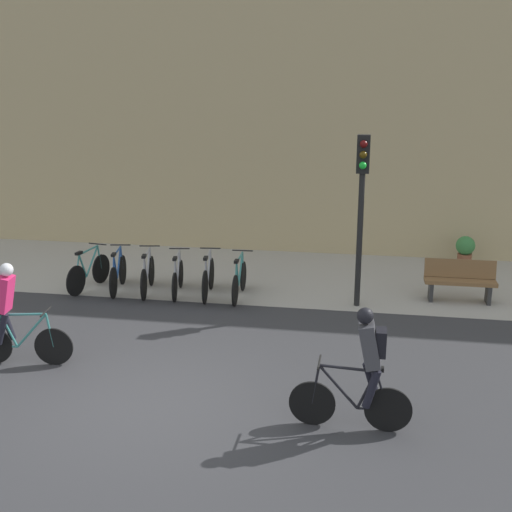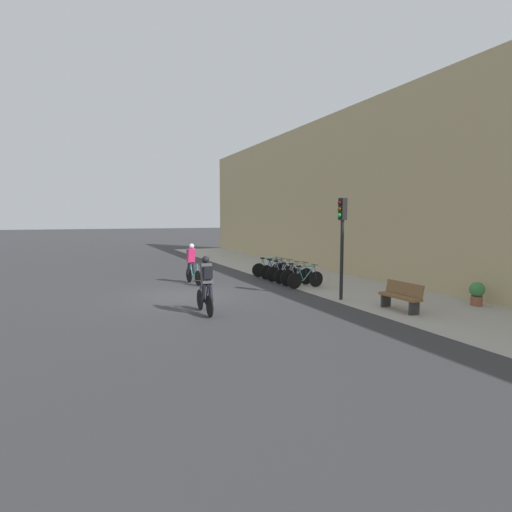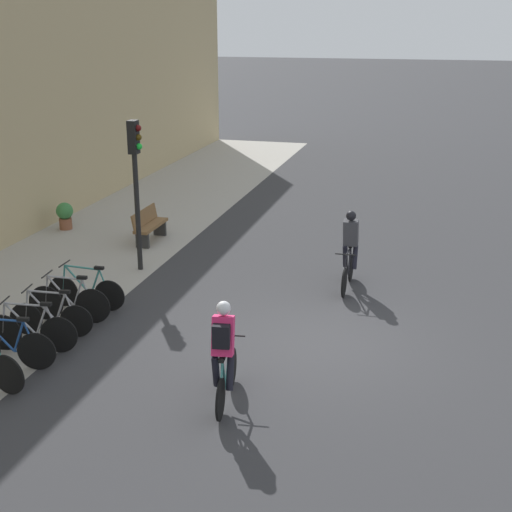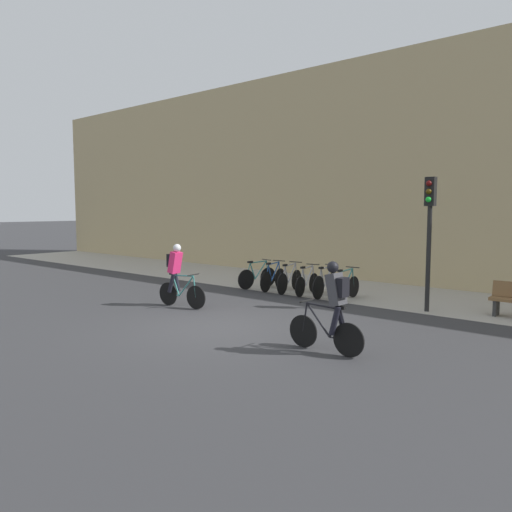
{
  "view_description": "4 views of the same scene",
  "coord_description": "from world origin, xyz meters",
  "views": [
    {
      "loc": [
        3.04,
        -8.1,
        4.64
      ],
      "look_at": [
        1.08,
        3.31,
        1.43
      ],
      "focal_mm": 45.0,
      "sensor_mm": 36.0,
      "label": 1
    },
    {
      "loc": [
        14.45,
        -3.57,
        2.88
      ],
      "look_at": [
        0.31,
        2.78,
        1.4
      ],
      "focal_mm": 28.0,
      "sensor_mm": 36.0,
      "label": 2
    },
    {
      "loc": [
        -11.98,
        -2.01,
        5.75
      ],
      "look_at": [
        0.33,
        1.29,
        1.5
      ],
      "focal_mm": 50.0,
      "sensor_mm": 36.0,
      "label": 3
    },
    {
      "loc": [
        8.04,
        -8.1,
        2.74
      ],
      "look_at": [
        -0.33,
        1.7,
        1.52
      ],
      "focal_mm": 35.0,
      "sensor_mm": 36.0,
      "label": 4
    }
  ],
  "objects": [
    {
      "name": "ground",
      "position": [
        0.0,
        0.0,
        0.0
      ],
      "size": [
        200.0,
        200.0,
        0.0
      ],
      "primitive_type": "plane",
      "color": "#333335"
    },
    {
      "name": "parked_bike_5",
      "position": [
        0.42,
        4.96,
        0.4
      ],
      "size": [
        0.46,
        1.71,
        0.97
      ],
      "color": "black",
      "rests_on": "ground"
    },
    {
      "name": "parked_bike_4",
      "position": [
        -0.27,
        4.97,
        0.42
      ],
      "size": [
        0.46,
        1.69,
        0.99
      ],
      "color": "black",
      "rests_on": "ground"
    },
    {
      "name": "potted_plant",
      "position": [
        5.62,
        8.37,
        0.44
      ],
      "size": [
        0.48,
        0.48,
        0.78
      ],
      "color": "brown",
      "rests_on": "ground"
    },
    {
      "name": "kerb_strip",
      "position": [
        0.0,
        6.75,
        0.0
      ],
      "size": [
        44.0,
        4.5,
        0.01
      ],
      "primitive_type": "cube",
      "color": "#A39E93",
      "rests_on": "ground"
    },
    {
      "name": "cyclist_pink",
      "position": [
        -2.65,
        0.99,
        0.95
      ],
      "size": [
        1.68,
        0.5,
        1.77
      ],
      "color": "black",
      "rests_on": "ground"
    },
    {
      "name": "traffic_light_pole",
      "position": [
        2.97,
        4.87,
        2.48
      ],
      "size": [
        0.26,
        0.3,
        3.57
      ],
      "color": "black",
      "rests_on": "ground"
    },
    {
      "name": "parked_bike_3",
      "position": [
        -0.97,
        4.97,
        0.39
      ],
      "size": [
        0.46,
        1.62,
        0.95
      ],
      "color": "black",
      "rests_on": "ground"
    },
    {
      "name": "cyclist_grey",
      "position": [
        3.14,
        -0.12,
        0.95
      ],
      "size": [
        1.67,
        0.46,
        1.76
      ],
      "color": "black",
      "rests_on": "ground"
    },
    {
      "name": "parked_bike_1",
      "position": [
        -2.36,
        4.97,
        0.41
      ],
      "size": [
        0.46,
        1.66,
        0.98
      ],
      "color": "black",
      "rests_on": "ground"
    },
    {
      "name": "parked_bike_0",
      "position": [
        -3.06,
        4.97,
        0.4
      ],
      "size": [
        0.46,
        1.66,
        0.98
      ],
      "color": "black",
      "rests_on": "ground"
    },
    {
      "name": "bench",
      "position": [
        5.14,
        5.56,
        0.46
      ],
      "size": [
        1.49,
        0.44,
        0.89
      ],
      "color": "brown",
      "rests_on": "ground"
    },
    {
      "name": "parked_bike_2",
      "position": [
        -1.67,
        4.97,
        0.41
      ],
      "size": [
        0.47,
        1.71,
        0.98
      ],
      "color": "black",
      "rests_on": "ground"
    },
    {
      "name": "building_facade",
      "position": [
        0.0,
        9.3,
        4.2
      ],
      "size": [
        44.0,
        0.6,
        8.4
      ],
      "primitive_type": "cube",
      "color": "tan",
      "rests_on": "ground"
    }
  ]
}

